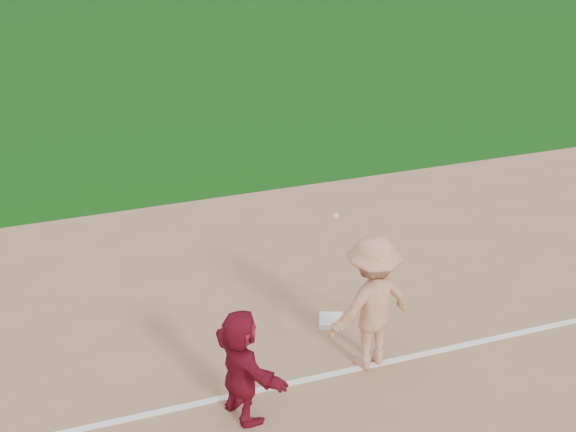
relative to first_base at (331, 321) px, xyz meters
name	(u,v)px	position (x,y,z in m)	size (l,w,h in m)	color
ground	(320,340)	(-0.30, -0.31, -0.06)	(160.00, 160.00, 0.00)	#0E430D
foul_line	(340,372)	(-0.30, -1.11, -0.04)	(60.00, 0.10, 0.01)	white
first_base	(331,321)	(0.00, 0.00, 0.00)	(0.36, 0.36, 0.08)	white
base_runner	(241,366)	(-1.77, -1.47, 0.75)	(1.46, 0.46, 1.57)	maroon
first_base_play	(371,303)	(0.16, -1.00, 0.95)	(1.41, 1.05, 2.16)	#A9A9AC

